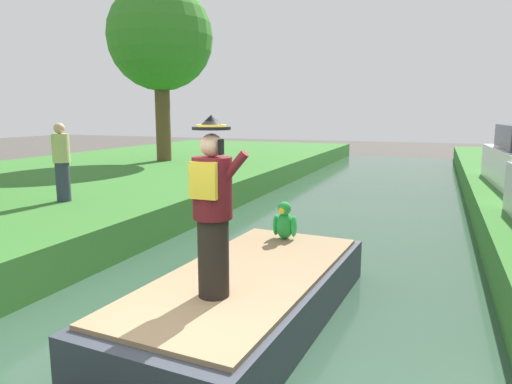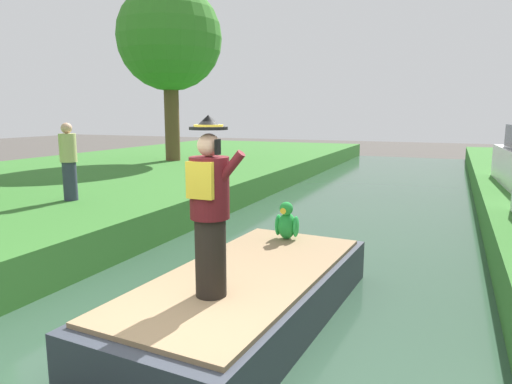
# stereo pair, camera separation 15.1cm
# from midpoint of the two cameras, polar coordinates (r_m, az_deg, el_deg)

# --- Properties ---
(boat) EXTENTS (2.06, 4.31, 0.61)m
(boat) POSITION_cam_midpoint_polar(r_m,az_deg,el_deg) (5.69, -1.80, -12.74)
(boat) COLOR #333842
(boat) RESTS_ON canal_water
(person_pirate) EXTENTS (0.61, 0.42, 1.85)m
(person_pirate) POSITION_cam_midpoint_polar(r_m,az_deg,el_deg) (4.65, -6.28, -2.01)
(person_pirate) COLOR black
(person_pirate) RESTS_ON boat
(parrot_plush) EXTENTS (0.36, 0.35, 0.57)m
(parrot_plush) POSITION_cam_midpoint_polar(r_m,az_deg,el_deg) (6.94, 2.95, -3.80)
(parrot_plush) COLOR green
(parrot_plush) RESTS_ON boat
(tree_tall) EXTENTS (3.84, 3.84, 6.43)m
(tree_tall) POSITION_cam_midpoint_polar(r_m,az_deg,el_deg) (18.10, -11.97, 18.02)
(tree_tall) COLOR brown
(tree_tall) RESTS_ON grass_bank_near
(person_bystander) EXTENTS (0.34, 0.34, 1.60)m
(person_bystander) POSITION_cam_midpoint_polar(r_m,az_deg,el_deg) (10.24, -23.23, 3.43)
(person_bystander) COLOR #33384C
(person_bystander) RESTS_ON grass_bank_near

